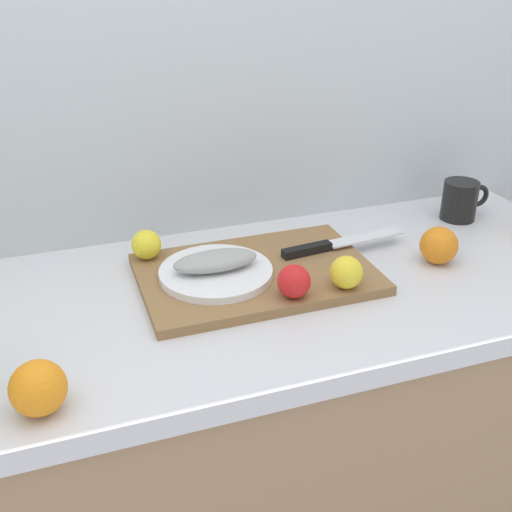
{
  "coord_description": "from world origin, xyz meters",
  "views": [
    {
      "loc": [
        -0.12,
        -0.99,
        1.51
      ],
      "look_at": [
        0.24,
        0.04,
        0.95
      ],
      "focal_mm": 43.81,
      "sensor_mm": 36.0,
      "label": 1
    }
  ],
  "objects_px": {
    "chef_knife": "(329,245)",
    "coffee_mug_1": "(461,200)",
    "cutting_board": "(256,274)",
    "white_plate": "(216,272)",
    "lemon_0": "(346,272)",
    "fish_fillet": "(215,261)"
  },
  "relations": [
    {
      "from": "white_plate",
      "to": "coffee_mug_1",
      "type": "xyz_separation_m",
      "value": [
        0.64,
        0.12,
        0.02
      ]
    },
    {
      "from": "cutting_board",
      "to": "white_plate",
      "type": "distance_m",
      "value": 0.08
    },
    {
      "from": "cutting_board",
      "to": "fish_fillet",
      "type": "bearing_deg",
      "value": 179.33
    },
    {
      "from": "chef_knife",
      "to": "fish_fillet",
      "type": "bearing_deg",
      "value": -178.15
    },
    {
      "from": "lemon_0",
      "to": "coffee_mug_1",
      "type": "bearing_deg",
      "value": 29.65
    },
    {
      "from": "lemon_0",
      "to": "fish_fillet",
      "type": "bearing_deg",
      "value": 150.74
    },
    {
      "from": "chef_knife",
      "to": "coffee_mug_1",
      "type": "bearing_deg",
      "value": 6.66
    },
    {
      "from": "cutting_board",
      "to": "lemon_0",
      "type": "bearing_deg",
      "value": -41.74
    },
    {
      "from": "white_plate",
      "to": "chef_knife",
      "type": "relative_size",
      "value": 0.76
    },
    {
      "from": "lemon_0",
      "to": "cutting_board",
      "type": "bearing_deg",
      "value": 138.26
    },
    {
      "from": "white_plate",
      "to": "fish_fillet",
      "type": "height_order",
      "value": "fish_fillet"
    },
    {
      "from": "white_plate",
      "to": "fish_fillet",
      "type": "bearing_deg",
      "value": 0.0
    },
    {
      "from": "cutting_board",
      "to": "coffee_mug_1",
      "type": "bearing_deg",
      "value": 12.15
    },
    {
      "from": "white_plate",
      "to": "lemon_0",
      "type": "distance_m",
      "value": 0.25
    },
    {
      "from": "white_plate",
      "to": "chef_knife",
      "type": "height_order",
      "value": "chef_knife"
    },
    {
      "from": "lemon_0",
      "to": "coffee_mug_1",
      "type": "height_order",
      "value": "coffee_mug_1"
    },
    {
      "from": "cutting_board",
      "to": "chef_knife",
      "type": "relative_size",
      "value": 1.57
    },
    {
      "from": "fish_fillet",
      "to": "coffee_mug_1",
      "type": "height_order",
      "value": "coffee_mug_1"
    },
    {
      "from": "cutting_board",
      "to": "coffee_mug_1",
      "type": "xyz_separation_m",
      "value": [
        0.56,
        0.12,
        0.04
      ]
    },
    {
      "from": "chef_knife",
      "to": "lemon_0",
      "type": "xyz_separation_m",
      "value": [
        -0.04,
        -0.16,
        0.02
      ]
    },
    {
      "from": "white_plate",
      "to": "chef_knife",
      "type": "xyz_separation_m",
      "value": [
        0.26,
        0.03,
        0.0
      ]
    },
    {
      "from": "white_plate",
      "to": "coffee_mug_1",
      "type": "bearing_deg",
      "value": 10.55
    }
  ]
}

